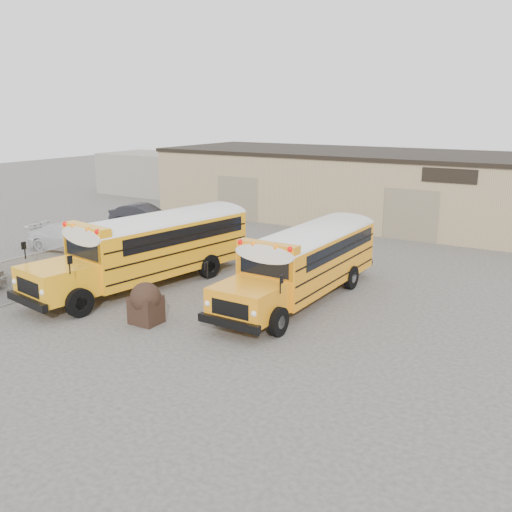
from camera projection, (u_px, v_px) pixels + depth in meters
The scene contains 9 objects.
ground at pixel (200, 300), 23.04m from camera, with size 120.00×120.00×0.00m, color #45423F.
warehouse at pixel (375, 186), 38.94m from camera, with size 30.20×10.20×4.67m.
chainlink_fence at pixel (139, 245), 28.32m from camera, with size 0.07×18.07×1.81m.
distant_building_left at pixel (151, 173), 51.87m from camera, with size 8.00×6.00×3.60m, color gray.
school_bus_left at pixel (251, 222), 29.47m from camera, with size 4.34×11.02×3.14m.
school_bus_right at pixel (362, 231), 27.84m from camera, with size 2.70×9.98×2.91m.
tarp_bundle at pixel (146, 303), 20.33m from camera, with size 1.11×1.11×1.52m.
car_white at pixel (71, 238), 30.88m from camera, with size 1.99×4.89×1.42m, color silver.
car_dark at pixel (143, 215), 37.23m from camera, with size 1.54×4.42×1.45m, color black.
Camera 1 is at (13.38, -17.43, 7.49)m, focal length 40.00 mm.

